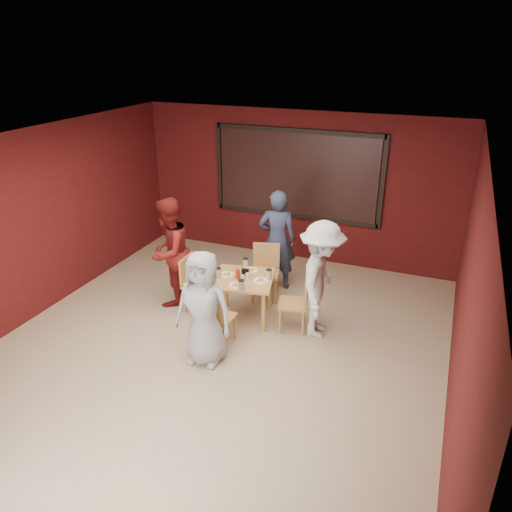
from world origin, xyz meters
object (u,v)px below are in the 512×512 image
at_px(chair_right, 298,300).
at_px(chair_back, 266,268).
at_px(dining_table, 244,282).
at_px(chair_front, 217,317).
at_px(chair_left, 194,280).
at_px(diner_back, 277,240).
at_px(diner_front, 204,309).
at_px(diner_left, 169,252).
at_px(diner_right, 321,280).

bearing_deg(chair_right, chair_back, 135.74).
bearing_deg(dining_table, chair_back, 86.13).
height_order(chair_front, chair_left, chair_left).
xyz_separation_m(chair_front, diner_back, (0.15, 2.00, 0.40)).
xyz_separation_m(dining_table, diner_front, (-0.04, -1.19, 0.18)).
relative_size(dining_table, diner_left, 0.60).
height_order(dining_table, chair_front, dining_table).
bearing_deg(diner_left, chair_left, 80.10).
relative_size(chair_front, diner_left, 0.47).
distance_m(chair_right, diner_left, 2.18).
relative_size(dining_table, chair_back, 1.16).
relative_size(dining_table, chair_right, 1.23).
distance_m(chair_left, diner_back, 1.57).
bearing_deg(diner_back, chair_left, 36.36).
height_order(chair_front, diner_back, diner_back).
relative_size(chair_right, diner_right, 0.49).
xyz_separation_m(chair_back, chair_left, (-0.89, -0.79, -0.02)).
relative_size(diner_front, diner_back, 0.91).
bearing_deg(chair_front, chair_right, 42.31).
distance_m(chair_front, diner_left, 1.57).
bearing_deg(chair_front, chair_back, 86.30).
bearing_deg(dining_table, chair_right, 0.03).
height_order(dining_table, diner_right, diner_right).
bearing_deg(chair_left, dining_table, 1.10).
distance_m(chair_front, chair_left, 1.12).
bearing_deg(diner_right, diner_front, 129.33).
distance_m(dining_table, diner_back, 1.22).
height_order(chair_right, diner_front, diner_front).
distance_m(chair_right, diner_back, 1.45).
bearing_deg(diner_right, chair_left, 85.49).
xyz_separation_m(chair_right, diner_left, (-2.14, 0.05, 0.39)).
xyz_separation_m(chair_back, diner_left, (-1.34, -0.73, 0.36)).
height_order(chair_left, diner_right, diner_right).
relative_size(chair_front, diner_back, 0.47).
relative_size(dining_table, diner_right, 0.61).
bearing_deg(diner_right, chair_right, 87.20).
height_order(diner_front, diner_back, diner_back).
bearing_deg(diner_right, dining_table, 85.34).
height_order(chair_left, diner_front, diner_front).
xyz_separation_m(chair_left, diner_right, (2.01, 0.03, 0.37)).
bearing_deg(dining_table, diner_right, 0.74).
xyz_separation_m(chair_left, diner_front, (0.79, -1.17, 0.29)).
distance_m(dining_table, diner_left, 1.32).
height_order(chair_back, chair_left, chair_back).
xyz_separation_m(chair_front, chair_back, (0.10, 1.60, 0.05)).
xyz_separation_m(dining_table, diner_back, (0.10, 1.18, 0.26)).
height_order(diner_back, diner_right, diner_back).
distance_m(chair_left, diner_left, 0.60).
relative_size(chair_front, diner_right, 0.47).
bearing_deg(diner_front, chair_front, 88.04).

